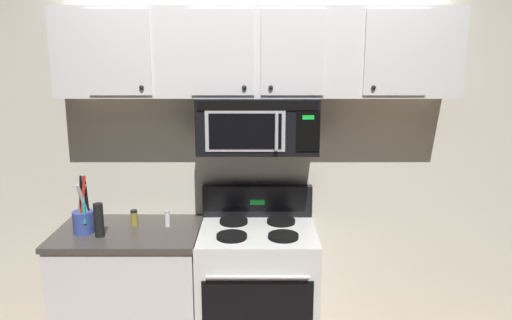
% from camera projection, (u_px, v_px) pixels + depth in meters
% --- Properties ---
extents(back_wall, '(5.20, 0.10, 2.70)m').
position_uv_depth(back_wall, '(256.00, 151.00, 3.53)').
color(back_wall, silver).
rests_on(back_wall, ground_plane).
extents(stove_range, '(0.76, 0.69, 1.12)m').
position_uv_depth(stove_range, '(256.00, 291.00, 3.36)').
color(stove_range, white).
rests_on(stove_range, ground_plane).
extents(over_range_microwave, '(0.76, 0.43, 0.35)m').
position_uv_depth(over_range_microwave, '(256.00, 124.00, 3.23)').
color(over_range_microwave, black).
extents(upper_cabinets, '(2.50, 0.36, 0.55)m').
position_uv_depth(upper_cabinets, '(256.00, 53.00, 3.17)').
color(upper_cabinets, silver).
extents(counter_segment, '(0.93, 0.65, 0.90)m').
position_uv_depth(counter_segment, '(130.00, 293.00, 3.36)').
color(counter_segment, silver).
rests_on(counter_segment, ground_plane).
extents(utensil_crock_blue, '(0.13, 0.13, 0.38)m').
position_uv_depth(utensil_crock_blue, '(82.00, 217.00, 3.19)').
color(utensil_crock_blue, '#384C9E').
rests_on(utensil_crock_blue, counter_segment).
extents(salt_shaker, '(0.04, 0.04, 0.11)m').
position_uv_depth(salt_shaker, '(166.00, 219.00, 3.32)').
color(salt_shaker, white).
rests_on(salt_shaker, counter_segment).
extents(pepper_mill, '(0.06, 0.06, 0.21)m').
position_uv_depth(pepper_mill, '(97.00, 220.00, 3.13)').
color(pepper_mill, black).
rests_on(pepper_mill, counter_segment).
extents(spice_jar, '(0.05, 0.05, 0.11)m').
position_uv_depth(spice_jar, '(133.00, 218.00, 3.34)').
color(spice_jar, olive).
rests_on(spice_jar, counter_segment).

